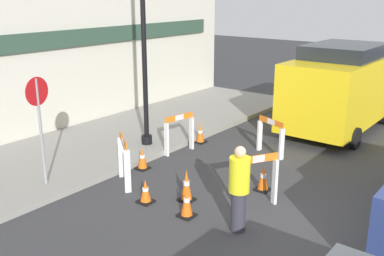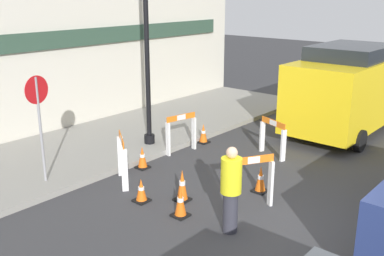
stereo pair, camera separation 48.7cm
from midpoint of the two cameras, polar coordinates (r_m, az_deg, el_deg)
The scene contains 16 objects.
ground_plane at distance 8.45m, azimuth 14.33°, elevation -12.91°, with size 60.00×60.00×0.00m, color #38383A.
sidewalk_slab at distance 12.28m, azimuth -13.20°, elevation -2.84°, with size 18.00×3.76×0.13m.
storefront_facade at distance 13.30m, azimuth -19.09°, elevation 10.10°, with size 18.00×0.22×5.50m.
stop_sign at distance 9.92m, azimuth -17.55°, elevation 1.95°, with size 0.59×0.12×2.34m.
barricade_0 at distance 11.84m, azimuth 11.37°, elevation -1.06°, with size 0.44×0.90×0.98m.
barricade_1 at distance 11.88m, azimuth -0.21°, elevation -0.48°, with size 0.92×0.31×1.04m.
barricade_2 at distance 10.04m, azimuth -7.48°, elevation -3.75°, with size 0.65×0.85×1.11m.
barricade_3 at distance 8.94m, azimuth 9.28°, elevation -6.61°, with size 0.81×0.55×1.10m.
traffic_cone_0 at distance 12.72m, azimuth 2.55°, elevation -0.74°, with size 0.30×0.30×0.56m.
traffic_cone_1 at distance 9.27m, azimuth -4.96°, elevation -7.95°, with size 0.30×0.30×0.50m.
traffic_cone_2 at distance 10.95m, azimuth -5.05°, elevation -3.80°, with size 0.30×0.30×0.56m.
traffic_cone_3 at distance 9.24m, azimuth 0.27°, elevation -7.36°, with size 0.30×0.30×0.68m.
traffic_cone_4 at distance 9.79m, azimuth 10.12°, elevation -6.49°, with size 0.30×0.30×0.59m.
traffic_cone_5 at distance 8.64m, azimuth 0.15°, elevation -9.44°, with size 0.30×0.30×0.61m.
person_worker at distance 7.94m, azimuth 6.73°, elevation -7.56°, with size 0.52×0.52×1.61m.
work_van at distance 14.36m, azimuth 20.23°, elevation 5.04°, with size 4.83×2.24×2.64m.
Camera 2 is at (-6.55, -3.26, 4.14)m, focal length 42.00 mm.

